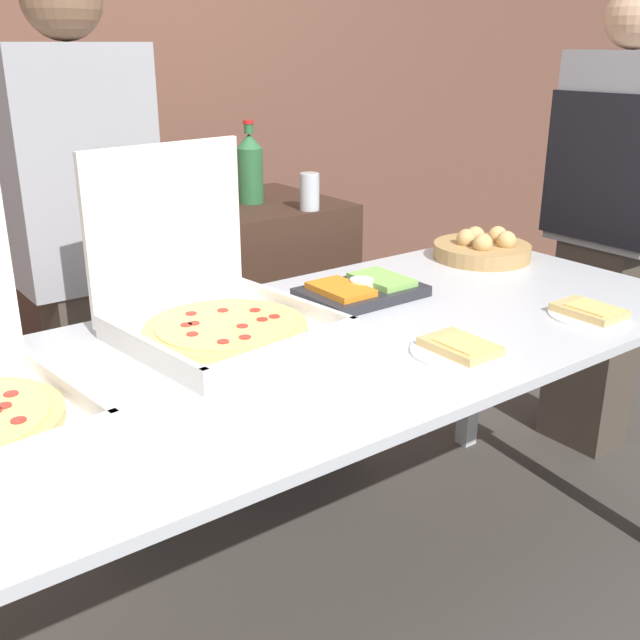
# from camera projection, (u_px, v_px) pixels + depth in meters

# --- Properties ---
(ground_plane) EXTENTS (16.00, 16.00, 0.00)m
(ground_plane) POSITION_uv_depth(u_px,v_px,m) (320.00, 611.00, 2.10)
(ground_plane) COLOR #423D38
(brick_wall_behind) EXTENTS (10.00, 0.06, 2.80)m
(brick_wall_behind) POSITION_uv_depth(u_px,v_px,m) (57.00, 71.00, 2.89)
(brick_wall_behind) COLOR brown
(brick_wall_behind) RESTS_ON ground_plane
(buffet_table) EXTENTS (2.17, 0.92, 0.83)m
(buffet_table) POSITION_uv_depth(u_px,v_px,m) (320.00, 373.00, 1.85)
(buffet_table) COLOR silver
(buffet_table) RESTS_ON ground_plane
(pizza_box_near_left) EXTENTS (0.50, 0.52, 0.45)m
(pizza_box_near_left) POSITION_uv_depth(u_px,v_px,m) (211.00, 303.00, 1.83)
(pizza_box_near_left) COLOR silver
(pizza_box_near_left) RESTS_ON buffet_table
(paper_plate_front_center) EXTENTS (0.21, 0.21, 0.03)m
(paper_plate_front_center) POSITION_uv_depth(u_px,v_px,m) (589.00, 312.00, 1.97)
(paper_plate_front_center) COLOR white
(paper_plate_front_center) RESTS_ON buffet_table
(paper_plate_front_right) EXTENTS (0.23, 0.23, 0.03)m
(paper_plate_front_right) POSITION_uv_depth(u_px,v_px,m) (461.00, 348.00, 1.73)
(paper_plate_front_right) COLOR white
(paper_plate_front_right) RESTS_ON buffet_table
(veggie_tray) EXTENTS (0.33, 0.23, 0.05)m
(veggie_tray) POSITION_uv_depth(u_px,v_px,m) (361.00, 290.00, 2.11)
(veggie_tray) COLOR #28282D
(veggie_tray) RESTS_ON buffet_table
(bread_basket) EXTENTS (0.32, 0.32, 0.10)m
(bread_basket) POSITION_uv_depth(u_px,v_px,m) (482.00, 249.00, 2.49)
(bread_basket) COLOR tan
(bread_basket) RESTS_ON buffet_table
(sideboard_podium) EXTENTS (0.60, 0.55, 0.98)m
(sideboard_podium) POSITION_uv_depth(u_px,v_px,m) (252.00, 332.00, 2.80)
(sideboard_podium) COLOR #382319
(sideboard_podium) RESTS_ON ground_plane
(soda_bottle) EXTENTS (0.09, 0.09, 0.28)m
(soda_bottle) POSITION_uv_depth(u_px,v_px,m) (250.00, 168.00, 2.59)
(soda_bottle) COLOR #2D6638
(soda_bottle) RESTS_ON sideboard_podium
(soda_can_silver) EXTENTS (0.07, 0.07, 0.12)m
(soda_can_silver) POSITION_uv_depth(u_px,v_px,m) (310.00, 192.00, 2.49)
(soda_can_silver) COLOR silver
(soda_can_silver) RESTS_ON sideboard_podium
(person_guest_cap) EXTENTS (0.40, 0.22, 1.72)m
(person_guest_cap) POSITION_uv_depth(u_px,v_px,m) (90.00, 258.00, 2.22)
(person_guest_cap) COLOR #473D33
(person_guest_cap) RESTS_ON ground_plane
(person_server_vest) EXTENTS (0.24, 0.42, 1.69)m
(person_server_vest) POSITION_uv_depth(u_px,v_px,m) (611.00, 206.00, 2.70)
(person_server_vest) COLOR #473D33
(person_server_vest) RESTS_ON ground_plane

